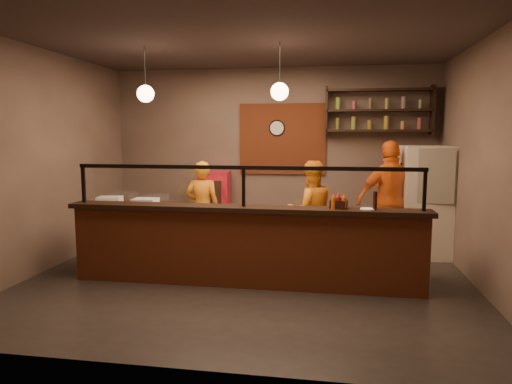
% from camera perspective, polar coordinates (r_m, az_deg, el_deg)
% --- Properties ---
extents(floor, '(6.00, 6.00, 0.00)m').
position_cam_1_polar(floor, '(6.41, -1.00, -10.79)').
color(floor, black).
rests_on(floor, ground).
extents(ceiling, '(6.00, 6.00, 0.00)m').
position_cam_1_polar(ceiling, '(6.22, -1.07, 18.52)').
color(ceiling, '#392F2C').
rests_on(ceiling, wall_back).
extents(wall_back, '(6.00, 0.00, 6.00)m').
position_cam_1_polar(wall_back, '(8.58, 1.99, 4.64)').
color(wall_back, '#6A5C4D').
rests_on(wall_back, floor).
extents(wall_left, '(0.00, 5.00, 5.00)m').
position_cam_1_polar(wall_left, '(7.28, -25.00, 3.54)').
color(wall_left, '#6A5C4D').
rests_on(wall_left, floor).
extents(wall_right, '(0.00, 5.00, 5.00)m').
position_cam_1_polar(wall_right, '(6.30, 26.92, 2.98)').
color(wall_right, '#6A5C4D').
rests_on(wall_right, floor).
extents(wall_front, '(6.00, 0.00, 6.00)m').
position_cam_1_polar(wall_front, '(3.69, -8.07, 1.28)').
color(wall_front, '#6A5C4D').
rests_on(wall_front, floor).
extents(brick_patch, '(1.60, 0.04, 1.30)m').
position_cam_1_polar(brick_patch, '(8.52, 3.32, 6.63)').
color(brick_patch, brown).
rests_on(brick_patch, wall_back).
extents(service_counter, '(4.60, 0.25, 1.00)m').
position_cam_1_polar(service_counter, '(5.99, -1.53, -7.10)').
color(service_counter, brown).
rests_on(service_counter, floor).
extents(counter_ledge, '(4.70, 0.37, 0.06)m').
position_cam_1_polar(counter_ledge, '(5.88, -1.55, -2.09)').
color(counter_ledge, black).
rests_on(counter_ledge, service_counter).
extents(worktop_cabinet, '(4.60, 0.75, 0.85)m').
position_cam_1_polar(worktop_cabinet, '(6.48, -0.69, -6.67)').
color(worktop_cabinet, gray).
rests_on(worktop_cabinet, floor).
extents(worktop, '(4.60, 0.75, 0.05)m').
position_cam_1_polar(worktop, '(6.39, -0.70, -2.75)').
color(worktop, white).
rests_on(worktop, worktop_cabinet).
extents(sneeze_guard, '(4.50, 0.05, 0.52)m').
position_cam_1_polar(sneeze_guard, '(5.84, -1.56, 1.21)').
color(sneeze_guard, white).
rests_on(sneeze_guard, counter_ledge).
extents(wall_shelving, '(1.84, 0.28, 0.85)m').
position_cam_1_polar(wall_shelving, '(8.37, 15.06, 9.82)').
color(wall_shelving, black).
rests_on(wall_shelving, wall_back).
extents(wall_clock, '(0.30, 0.04, 0.30)m').
position_cam_1_polar(wall_clock, '(8.52, 2.65, 7.98)').
color(wall_clock, black).
rests_on(wall_clock, wall_back).
extents(pendant_left, '(0.24, 0.24, 0.77)m').
position_cam_1_polar(pendant_left, '(6.75, -13.64, 11.87)').
color(pendant_left, black).
rests_on(pendant_left, ceiling).
extents(pendant_right, '(0.24, 0.24, 0.77)m').
position_cam_1_polar(pendant_right, '(6.27, 2.97, 12.44)').
color(pendant_right, black).
rests_on(pendant_right, ceiling).
extents(cook_left, '(0.58, 0.40, 1.55)m').
position_cam_1_polar(cook_left, '(7.60, -6.69, -1.97)').
color(cook_left, orange).
rests_on(cook_left, floor).
extents(cook_mid, '(0.93, 0.82, 1.58)m').
position_cam_1_polar(cook_mid, '(7.12, 6.83, -2.47)').
color(cook_mid, orange).
rests_on(cook_mid, floor).
extents(cook_right, '(1.19, 0.77, 1.89)m').
position_cam_1_polar(cook_right, '(7.58, 16.47, -0.95)').
color(cook_right, orange).
rests_on(cook_right, floor).
extents(fridge, '(0.80, 0.75, 1.80)m').
position_cam_1_polar(fridge, '(7.84, 20.29, -1.16)').
color(fridge, beige).
rests_on(fridge, floor).
extents(red_cooler, '(0.60, 0.56, 1.31)m').
position_cam_1_polar(red_cooler, '(8.53, -5.21, -1.81)').
color(red_cooler, red).
rests_on(red_cooler, floor).
extents(pizza_dough, '(0.64, 0.64, 0.01)m').
position_cam_1_polar(pizza_dough, '(6.46, -4.16, -2.37)').
color(pizza_dough, '#EEE1CA').
rests_on(pizza_dough, worktop).
extents(prep_tub_a, '(0.34, 0.29, 0.14)m').
position_cam_1_polar(prep_tub_a, '(7.14, -17.82, -1.26)').
color(prep_tub_a, white).
rests_on(prep_tub_a, worktop).
extents(prep_tub_b, '(0.37, 0.32, 0.17)m').
position_cam_1_polar(prep_tub_b, '(7.09, -17.80, -1.23)').
color(prep_tub_b, white).
rests_on(prep_tub_b, worktop).
extents(prep_tub_c, '(0.33, 0.27, 0.17)m').
position_cam_1_polar(prep_tub_c, '(6.76, -13.66, -1.48)').
color(prep_tub_c, white).
rests_on(prep_tub_c, worktop).
extents(rolling_pin, '(0.33, 0.20, 0.06)m').
position_cam_1_polar(rolling_pin, '(6.80, -9.08, -1.78)').
color(rolling_pin, yellow).
rests_on(rolling_pin, worktop).
extents(condiment_caddy, '(0.23, 0.20, 0.11)m').
position_cam_1_polar(condiment_caddy, '(5.79, 10.29, -1.52)').
color(condiment_caddy, black).
rests_on(condiment_caddy, counter_ledge).
extents(pepper_mill, '(0.06, 0.06, 0.23)m').
position_cam_1_polar(pepper_mill, '(5.77, 14.64, -1.05)').
color(pepper_mill, black).
rests_on(pepper_mill, counter_ledge).
extents(small_plate, '(0.23, 0.23, 0.01)m').
position_cam_1_polar(small_plate, '(5.79, 13.77, -2.07)').
color(small_plate, white).
rests_on(small_plate, counter_ledge).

